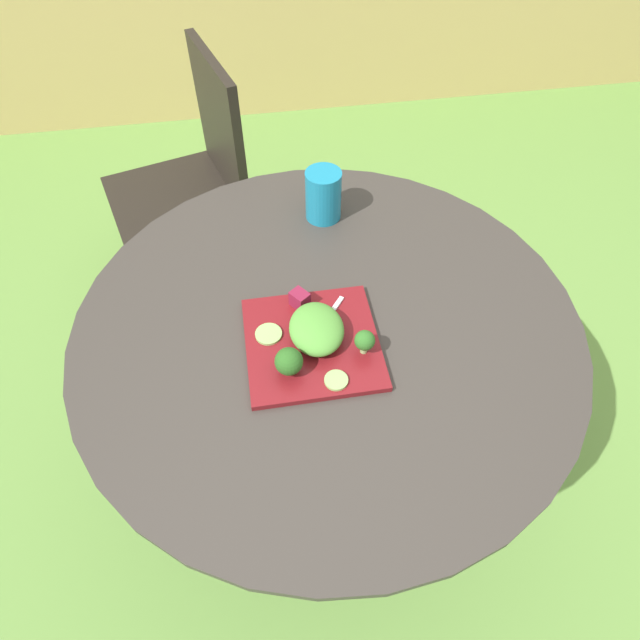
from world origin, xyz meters
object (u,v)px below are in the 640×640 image
Objects in this scene: patio_chair at (196,171)px; drinking_glass at (323,197)px; fork at (321,325)px; salad_plate at (312,343)px.

patio_chair reaches higher than drinking_glass.
patio_chair is at bearing 121.96° from drinking_glass.
patio_chair is 1.01m from fork.
salad_plate is 2.10× the size of drinking_glass.
patio_chair is 1.03m from salad_plate.
salad_plate is at bearing -102.52° from drinking_glass.
drinking_glass reaches higher than fork.
patio_chair is 6.84× the size of fork.
salad_plate is 2.07× the size of fork.
drinking_glass is 0.38m from fork.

